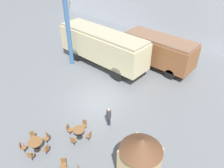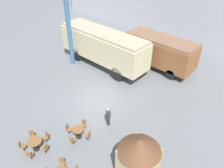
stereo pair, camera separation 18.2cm
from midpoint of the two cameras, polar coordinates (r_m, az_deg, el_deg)
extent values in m
plane|color=slate|center=(18.28, -3.64, -4.50)|extent=(80.00, 80.00, 0.00)
cube|color=#B2B7C1|center=(27.94, 20.29, 18.23)|extent=(44.00, 0.15, 9.00)
cube|color=brown|center=(22.61, 12.56, 8.44)|extent=(7.20, 2.71, 2.33)
cube|color=brown|center=(22.09, 12.98, 11.42)|extent=(7.05, 2.50, 0.24)
cylinder|color=black|center=(21.37, 15.15, 2.30)|extent=(0.98, 0.12, 0.98)
cylinder|color=black|center=(23.44, 18.29, 4.78)|extent=(0.98, 0.12, 0.98)
cylinder|color=black|center=(23.26, 5.95, 6.24)|extent=(0.98, 0.12, 0.98)
cylinder|color=black|center=(25.17, 9.58, 8.27)|extent=(0.98, 0.12, 0.98)
cube|color=beige|center=(22.21, -2.10, 9.87)|extent=(9.85, 2.66, 2.57)
cube|color=tan|center=(21.65, -2.18, 13.25)|extent=(9.66, 2.45, 0.24)
cylinder|color=black|center=(20.35, 1.47, 2.54)|extent=(1.38, 0.12, 1.38)
cylinder|color=black|center=(22.06, 5.85, 5.14)|extent=(1.38, 0.12, 1.38)
cylinder|color=black|center=(24.11, -9.25, 7.60)|extent=(1.38, 0.12, 1.38)
cylinder|color=black|center=(25.58, -4.83, 9.59)|extent=(1.38, 0.12, 1.38)
cylinder|color=black|center=(15.55, -18.77, -15.77)|extent=(0.44, 0.44, 0.02)
cylinder|color=black|center=(15.27, -19.04, -14.87)|extent=(0.08, 0.08, 0.73)
cylinder|color=brown|center=(15.00, -19.32, -13.92)|extent=(0.92, 0.92, 0.03)
cylinder|color=black|center=(15.60, -8.32, -13.49)|extent=(0.44, 0.44, 0.02)
cylinder|color=black|center=(15.33, -8.43, -12.58)|extent=(0.08, 0.08, 0.72)
cylinder|color=brown|center=(15.06, -8.56, -11.62)|extent=(0.82, 0.82, 0.03)
cylinder|color=black|center=(14.99, -20.05, -17.44)|extent=(0.06, 0.06, 0.42)
cylinder|color=brown|center=(14.82, -20.23, -16.90)|extent=(0.36, 0.36, 0.03)
cube|color=brown|center=(14.57, -20.66, -16.80)|extent=(0.26, 0.20, 0.42)
cylinder|color=black|center=(15.01, -16.66, -16.43)|extent=(0.06, 0.06, 0.42)
cylinder|color=brown|center=(14.84, -16.80, -15.88)|extent=(0.36, 0.36, 0.03)
cube|color=brown|center=(14.60, -16.48, -15.55)|extent=(0.13, 0.29, 0.42)
cylinder|color=black|center=(15.59, -16.51, -13.89)|extent=(0.06, 0.06, 0.42)
cylinder|color=brown|center=(15.43, -16.65, -13.34)|extent=(0.36, 0.36, 0.03)
cube|color=brown|center=(15.31, -16.30, -12.49)|extent=(0.29, 0.04, 0.42)
cylinder|color=black|center=(15.92, -19.56, -13.37)|extent=(0.06, 0.06, 0.42)
cylinder|color=brown|center=(15.76, -19.72, -12.82)|extent=(0.36, 0.36, 0.03)
cube|color=brown|center=(15.71, -20.00, -11.89)|extent=(0.13, 0.29, 0.42)
cylinder|color=black|center=(15.56, -21.75, -15.45)|extent=(0.06, 0.06, 0.42)
cylinder|color=brown|center=(15.40, -21.94, -14.91)|extent=(0.36, 0.36, 0.03)
cube|color=brown|center=(15.28, -22.70, -14.38)|extent=(0.26, 0.20, 0.42)
cylinder|color=black|center=(15.19, -5.98, -13.82)|extent=(0.06, 0.06, 0.42)
cylinder|color=brown|center=(15.03, -6.03, -13.25)|extent=(0.36, 0.36, 0.03)
cube|color=brown|center=(14.81, -5.55, -12.85)|extent=(0.14, 0.28, 0.42)
cylinder|color=black|center=(15.86, -7.11, -11.27)|extent=(0.06, 0.06, 0.42)
cylinder|color=brown|center=(15.70, -7.17, -10.70)|extent=(0.36, 0.36, 0.03)
cube|color=brown|center=(15.63, -6.96, -9.76)|extent=(0.28, 0.14, 0.42)
cylinder|color=black|center=(15.74, -10.68, -12.19)|extent=(0.06, 0.06, 0.42)
cylinder|color=brown|center=(15.57, -10.77, -11.62)|extent=(0.36, 0.36, 0.03)
cube|color=brown|center=(15.48, -11.35, -10.87)|extent=(0.14, 0.28, 0.42)
cylinder|color=black|center=(15.07, -9.73, -14.81)|extent=(0.06, 0.06, 0.42)
cylinder|color=brown|center=(14.90, -9.82, -14.25)|extent=(0.36, 0.36, 0.03)
cube|color=brown|center=(14.65, -10.22, -14.08)|extent=(0.28, 0.14, 0.42)
cube|color=brown|center=(13.30, -8.71, -20.93)|extent=(0.28, 0.15, 0.42)
cylinder|color=black|center=(14.06, -12.39, -20.36)|extent=(0.06, 0.06, 0.42)
cylinder|color=brown|center=(13.87, -12.51, -19.83)|extent=(0.36, 0.36, 0.03)
cube|color=brown|center=(13.78, -12.58, -18.77)|extent=(0.22, 0.24, 0.42)
cylinder|color=#262633|center=(16.02, -0.63, -9.61)|extent=(0.24, 0.24, 0.70)
cylinder|color=#333338|center=(15.56, -0.65, -7.87)|extent=(0.34, 0.34, 0.63)
sphere|color=tan|center=(15.28, -0.66, -6.73)|extent=(0.20, 0.20, 0.20)
cube|color=tan|center=(12.92, 7.21, -19.76)|extent=(1.80, 1.80, 2.20)
cone|color=brown|center=(11.73, 7.76, -15.52)|extent=(2.34, 2.34, 0.80)
cylinder|color=#386093|center=(22.24, -10.97, 14.36)|extent=(0.44, 0.44, 8.00)
camera|label=1|loc=(0.09, -89.70, 0.21)|focal=35.00mm
camera|label=2|loc=(0.09, 90.30, -0.21)|focal=35.00mm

